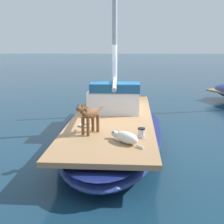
# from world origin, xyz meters

# --- Properties ---
(ground_plane) EXTENTS (120.00, 120.00, 0.00)m
(ground_plane) POSITION_xyz_m (0.00, 0.00, 0.00)
(ground_plane) COLOR #143347
(sailboat_main) EXTENTS (2.92, 7.37, 0.66)m
(sailboat_main) POSITION_xyz_m (0.00, 0.00, 0.34)
(sailboat_main) COLOR navy
(sailboat_main) RESTS_ON ground
(cabin_house) EXTENTS (1.52, 2.30, 0.84)m
(cabin_house) POSITION_xyz_m (0.07, 1.11, 1.01)
(cabin_house) COLOR silver
(cabin_house) RESTS_ON sailboat_main
(dog_white) EXTENTS (0.65, 0.80, 0.22)m
(dog_white) POSITION_xyz_m (0.28, -2.18, 0.77)
(dog_white) COLOR silver
(dog_white) RESTS_ON sailboat_main
(dog_brown) EXTENTS (0.55, 0.85, 0.70)m
(dog_brown) POSITION_xyz_m (-0.48, -1.60, 1.08)
(dog_brown) COLOR brown
(dog_brown) RESTS_ON sailboat_main
(deck_winch) EXTENTS (0.16, 0.16, 0.21)m
(deck_winch) POSITION_xyz_m (0.61, -1.86, 0.76)
(deck_winch) COLOR #B7B7BC
(deck_winch) RESTS_ON sailboat_main
(coiled_rope) EXTENTS (0.32, 0.32, 0.04)m
(coiled_rope) POSITION_xyz_m (-0.62, -0.96, 0.68)
(coiled_rope) COLOR beige
(coiled_rope) RESTS_ON sailboat_main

